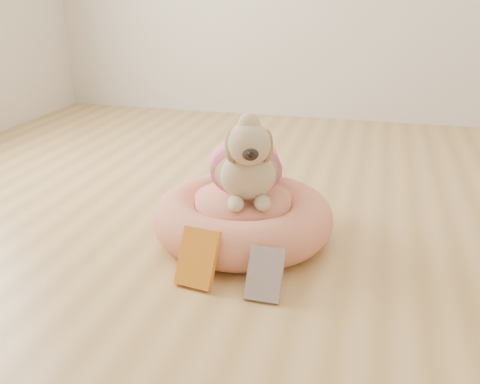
% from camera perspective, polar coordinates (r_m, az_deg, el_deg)
% --- Properties ---
extents(floor, '(4.50, 4.50, 0.00)m').
position_cam_1_polar(floor, '(2.27, -2.82, -4.77)').
color(floor, tan).
rests_on(floor, ground).
extents(pet_bed, '(0.74, 0.74, 0.19)m').
position_cam_1_polar(pet_bed, '(2.22, 0.33, -2.75)').
color(pet_bed, '#D47253').
rests_on(pet_bed, floor).
extents(dog, '(0.49, 0.60, 0.38)m').
position_cam_1_polar(dog, '(2.14, 0.68, 4.52)').
color(dog, brown).
rests_on(dog, pet_bed).
extents(book_yellow, '(0.15, 0.14, 0.20)m').
position_cam_1_polar(book_yellow, '(1.90, -4.54, -7.02)').
color(book_yellow, yellow).
rests_on(book_yellow, floor).
extents(book_white, '(0.12, 0.12, 0.16)m').
position_cam_1_polar(book_white, '(1.83, 2.67, -8.73)').
color(book_white, white).
rests_on(book_white, floor).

